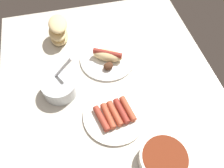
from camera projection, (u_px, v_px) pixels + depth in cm
name	position (u px, v px, depth cm)	size (l,w,h in cm)	color
ground_plane	(114.00, 100.00, 94.72)	(120.00, 90.00, 3.00)	beige
bowl_coleslaw	(59.00, 87.00, 92.33)	(13.85, 13.96, 15.73)	silver
plate_sausages	(115.00, 115.00, 87.92)	(23.93, 23.93, 3.43)	white
plate_hotdog_assembled	(108.00, 58.00, 103.22)	(24.44, 24.44, 5.61)	white
bowl_chili	(164.00, 159.00, 76.62)	(16.52, 16.52, 5.46)	white
bread_stack	(58.00, 31.00, 107.73)	(13.65, 9.35, 10.80)	#E5C689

